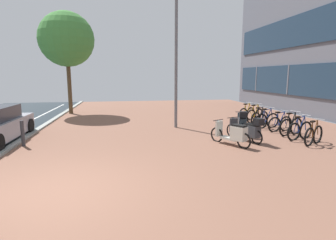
{
  "coord_description": "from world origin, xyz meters",
  "views": [
    {
      "loc": [
        1.42,
        -5.53,
        2.43
      ],
      "look_at": [
        2.58,
        1.38,
        1.25
      ],
      "focal_mm": 28.36,
      "sensor_mm": 36.0,
      "label": 1
    }
  ],
  "objects_px": {
    "bollard_far": "(23,133)",
    "bicycle_rack_01": "(300,131)",
    "bicycle_rack_05": "(260,118)",
    "bicycle_rack_03": "(280,124)",
    "street_tree": "(67,39)",
    "bicycle_rack_04": "(267,121)",
    "bicycle_rack_07": "(247,114)",
    "bicycle_rack_00": "(314,135)",
    "scooter_far": "(248,130)",
    "scooter_near": "(233,134)",
    "bicycle_rack_02": "(291,126)",
    "scooter_mid": "(242,123)",
    "lamp_post": "(176,51)",
    "bicycle_rack_06": "(255,116)"
  },
  "relations": [
    {
      "from": "bollard_far",
      "to": "bicycle_rack_01",
      "type": "bearing_deg",
      "value": -3.84
    },
    {
      "from": "bicycle_rack_05",
      "to": "bicycle_rack_03",
      "type": "bearing_deg",
      "value": -84.23
    },
    {
      "from": "bicycle_rack_05",
      "to": "street_tree",
      "type": "xyz_separation_m",
      "value": [
        -9.98,
        5.77,
        4.27
      ]
    },
    {
      "from": "bicycle_rack_04",
      "to": "bicycle_rack_07",
      "type": "bearing_deg",
      "value": 87.23
    },
    {
      "from": "bicycle_rack_00",
      "to": "bicycle_rack_07",
      "type": "relative_size",
      "value": 0.97
    },
    {
      "from": "bicycle_rack_07",
      "to": "scooter_far",
      "type": "bearing_deg",
      "value": -115.5
    },
    {
      "from": "bicycle_rack_04",
      "to": "scooter_near",
      "type": "height_order",
      "value": "bicycle_rack_04"
    },
    {
      "from": "bicycle_rack_01",
      "to": "street_tree",
      "type": "height_order",
      "value": "street_tree"
    },
    {
      "from": "bicycle_rack_02",
      "to": "bicycle_rack_05",
      "type": "height_order",
      "value": "bicycle_rack_02"
    },
    {
      "from": "bicycle_rack_02",
      "to": "street_tree",
      "type": "relative_size",
      "value": 0.21
    },
    {
      "from": "bicycle_rack_07",
      "to": "scooter_near",
      "type": "height_order",
      "value": "bicycle_rack_07"
    },
    {
      "from": "bicycle_rack_04",
      "to": "scooter_mid",
      "type": "bearing_deg",
      "value": -149.66
    },
    {
      "from": "scooter_near",
      "to": "scooter_mid",
      "type": "xyz_separation_m",
      "value": [
        1.12,
        1.71,
        0.05
      ]
    },
    {
      "from": "scooter_far",
      "to": "bollard_far",
      "type": "bearing_deg",
      "value": 175.4
    },
    {
      "from": "bicycle_rack_05",
      "to": "lamp_post",
      "type": "height_order",
      "value": "lamp_post"
    },
    {
      "from": "bicycle_rack_03",
      "to": "scooter_far",
      "type": "height_order",
      "value": "scooter_far"
    },
    {
      "from": "street_tree",
      "to": "bicycle_rack_05",
      "type": "bearing_deg",
      "value": -30.06
    },
    {
      "from": "bicycle_rack_02",
      "to": "scooter_near",
      "type": "distance_m",
      "value": 3.26
    },
    {
      "from": "bicycle_rack_04",
      "to": "scooter_near",
      "type": "relative_size",
      "value": 0.89
    },
    {
      "from": "bicycle_rack_07",
      "to": "scooter_near",
      "type": "xyz_separation_m",
      "value": [
        -2.93,
        -4.97,
        0.07
      ]
    },
    {
      "from": "bicycle_rack_02",
      "to": "bicycle_rack_07",
      "type": "relative_size",
      "value": 1.09
    },
    {
      "from": "bicycle_rack_05",
      "to": "scooter_far",
      "type": "xyz_separation_m",
      "value": [
        -2.08,
        -2.98,
        0.09
      ]
    },
    {
      "from": "bollard_far",
      "to": "bicycle_rack_06",
      "type": "bearing_deg",
      "value": 16.8
    },
    {
      "from": "bicycle_rack_05",
      "to": "lamp_post",
      "type": "distance_m",
      "value": 5.26
    },
    {
      "from": "bicycle_rack_01",
      "to": "bollard_far",
      "type": "bearing_deg",
      "value": 176.16
    },
    {
      "from": "bicycle_rack_00",
      "to": "scooter_near",
      "type": "height_order",
      "value": "bicycle_rack_00"
    },
    {
      "from": "bicycle_rack_02",
      "to": "bicycle_rack_00",
      "type": "bearing_deg",
      "value": -95.14
    },
    {
      "from": "bicycle_rack_04",
      "to": "bollard_far",
      "type": "bearing_deg",
      "value": -171.04
    },
    {
      "from": "scooter_near",
      "to": "scooter_far",
      "type": "distance_m",
      "value": 0.92
    },
    {
      "from": "bicycle_rack_04",
      "to": "bicycle_rack_00",
      "type": "bearing_deg",
      "value": -88.48
    },
    {
      "from": "lamp_post",
      "to": "bicycle_rack_01",
      "type": "bearing_deg",
      "value": -36.64
    },
    {
      "from": "bicycle_rack_03",
      "to": "lamp_post",
      "type": "relative_size",
      "value": 0.2
    },
    {
      "from": "bicycle_rack_07",
      "to": "bicycle_rack_05",
      "type": "bearing_deg",
      "value": -92.28
    },
    {
      "from": "bicycle_rack_02",
      "to": "bicycle_rack_06",
      "type": "bearing_deg",
      "value": 90.32
    },
    {
      "from": "bicycle_rack_02",
      "to": "street_tree",
      "type": "xyz_separation_m",
      "value": [
        -10.14,
        8.03,
        4.26
      ]
    },
    {
      "from": "bicycle_rack_03",
      "to": "bicycle_rack_07",
      "type": "relative_size",
      "value": 1.05
    },
    {
      "from": "scooter_mid",
      "to": "bicycle_rack_07",
      "type": "bearing_deg",
      "value": 61.0
    },
    {
      "from": "scooter_far",
      "to": "bicycle_rack_04",
      "type": "bearing_deg",
      "value": 47.63
    },
    {
      "from": "scooter_far",
      "to": "bicycle_rack_00",
      "type": "bearing_deg",
      "value": -20.51
    },
    {
      "from": "scooter_far",
      "to": "street_tree",
      "type": "relative_size",
      "value": 0.28
    },
    {
      "from": "bicycle_rack_06",
      "to": "bicycle_rack_02",
      "type": "bearing_deg",
      "value": -89.68
    },
    {
      "from": "bicycle_rack_04",
      "to": "bollard_far",
      "type": "height_order",
      "value": "bicycle_rack_04"
    },
    {
      "from": "bicycle_rack_07",
      "to": "scooter_near",
      "type": "relative_size",
      "value": 0.8
    },
    {
      "from": "bicycle_rack_00",
      "to": "bicycle_rack_07",
      "type": "height_order",
      "value": "bicycle_rack_07"
    },
    {
      "from": "bicycle_rack_02",
      "to": "scooter_far",
      "type": "xyz_separation_m",
      "value": [
        -2.25,
        -0.72,
        0.08
      ]
    },
    {
      "from": "bicycle_rack_03",
      "to": "bicycle_rack_07",
      "type": "distance_m",
      "value": 3.02
    },
    {
      "from": "bicycle_rack_00",
      "to": "scooter_far",
      "type": "relative_size",
      "value": 0.67
    },
    {
      "from": "street_tree",
      "to": "bollard_far",
      "type": "relative_size",
      "value": 6.97
    },
    {
      "from": "bicycle_rack_06",
      "to": "bollard_far",
      "type": "xyz_separation_m",
      "value": [
        -10.23,
        -3.09,
        0.1
      ]
    },
    {
      "from": "bicycle_rack_04",
      "to": "scooter_far",
      "type": "xyz_separation_m",
      "value": [
        -2.03,
        -2.23,
        0.08
      ]
    }
  ]
}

